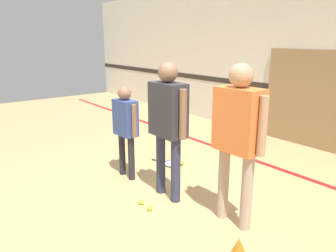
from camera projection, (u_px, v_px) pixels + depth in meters
ground_plane at (157, 194)px, 4.32m from camera, size 16.00×16.00×0.00m
wall_back at (310, 60)px, 5.97m from camera, size 16.00×0.07×3.20m
wall_panel at (325, 102)px, 5.81m from camera, size 2.37×0.05×1.79m
floor_stripe at (253, 160)px, 5.51m from camera, size 14.40×0.10×0.01m
person_instructor at (168, 117)px, 3.98m from camera, size 0.65×0.27×1.72m
person_student_left at (126, 122)px, 4.64m from camera, size 0.51×0.22×1.34m
person_student_right at (238, 128)px, 3.38m from camera, size 0.67×0.28×1.75m
racket_spare_on_floor at (172, 163)px, 5.33m from camera, size 0.58×0.42×0.03m
tennis_ball_near_instructor at (141, 202)px, 4.03m from camera, size 0.07×0.07×0.07m
tennis_ball_by_spare_racket at (182, 163)px, 5.29m from camera, size 0.07×0.07×0.07m
tennis_ball_stray_left at (159, 155)px, 5.64m from camera, size 0.07×0.07×0.07m
tennis_ball_stray_right at (150, 208)px, 3.89m from camera, size 0.07×0.07×0.07m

